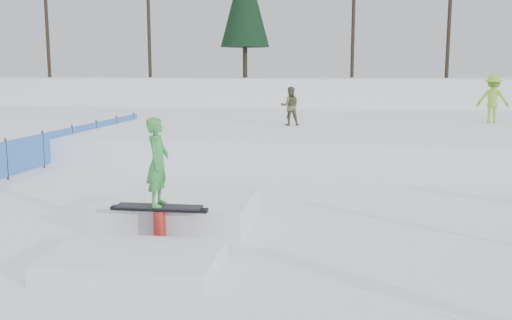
# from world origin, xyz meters

# --- Properties ---
(ground) EXTENTS (120.00, 120.00, 0.00)m
(ground) POSITION_xyz_m (0.00, 0.00, 0.00)
(ground) COLOR white
(snow_berm) EXTENTS (60.00, 14.00, 2.40)m
(snow_berm) POSITION_xyz_m (0.00, 30.00, 1.20)
(snow_berm) COLOR white
(snow_berm) RESTS_ON ground
(snow_midrise) EXTENTS (50.00, 18.00, 0.80)m
(snow_midrise) POSITION_xyz_m (0.00, 16.00, 0.40)
(snow_midrise) COLOR white
(snow_midrise) RESTS_ON ground
(safety_fence) EXTENTS (0.05, 16.00, 1.10)m
(safety_fence) POSITION_xyz_m (-6.50, 6.60, 0.55)
(safety_fence) COLOR #3366BC
(safety_fence) RESTS_ON ground
(walker_olive) EXTENTS (0.80, 0.68, 1.46)m
(walker_olive) POSITION_xyz_m (0.30, 12.53, 1.53)
(walker_olive) COLOR brown
(walker_olive) RESTS_ON snow_midrise
(walker_ygreen) EXTENTS (1.37, 1.05, 1.88)m
(walker_ygreen) POSITION_xyz_m (8.17, 14.77, 1.74)
(walker_ygreen) COLOR #8AC430
(walker_ygreen) RESTS_ON snow_midrise
(jib_rail_feature) EXTENTS (2.60, 4.40, 2.11)m
(jib_rail_feature) POSITION_xyz_m (-0.75, 0.25, 0.30)
(jib_rail_feature) COLOR white
(jib_rail_feature) RESTS_ON ground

